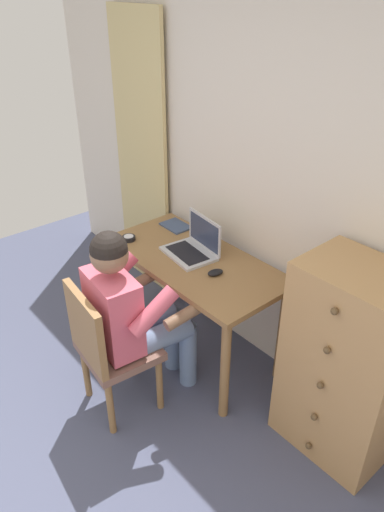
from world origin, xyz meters
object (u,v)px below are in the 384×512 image
object	(u,v)px
desk	(194,273)
desk_clock	(129,238)
chair	(107,346)
laptop	(194,246)
notebook_pad	(176,226)
computer_mouse	(215,272)
person_seated	(133,309)
dresser	(347,364)

from	to	relation	value
desk	desk_clock	size ratio (longest dim) A/B	13.73
chair	laptop	size ratio (longest dim) A/B	2.34
desk_clock	notebook_pad	size ratio (longest dim) A/B	0.43
desk	computer_mouse	world-z (taller)	computer_mouse
person_seated	chair	bearing A→B (deg)	-95.34
notebook_pad	chair	bearing A→B (deg)	-59.71
laptop	desk_clock	world-z (taller)	laptop
desk	laptop	bearing A→B (deg)	138.61
laptop	chair	bearing A→B (deg)	-80.33
person_seated	dresser	bearing A→B (deg)	32.84
desk	computer_mouse	xyz separation A→B (m)	(0.23, -0.03, 0.13)
desk	notebook_pad	world-z (taller)	notebook_pad
dresser	person_seated	xyz separation A→B (m)	(-0.99, -0.64, 0.10)
laptop	computer_mouse	distance (m)	0.29
chair	desk_clock	xyz separation A→B (m)	(-0.55, 0.54, 0.28)
person_seated	notebook_pad	xyz separation A→B (m)	(-0.51, 0.72, 0.09)
chair	computer_mouse	world-z (taller)	chair
person_seated	laptop	world-z (taller)	person_seated
chair	person_seated	xyz separation A→B (m)	(0.02, 0.18, 0.18)
dresser	desk_clock	bearing A→B (deg)	-169.67
laptop	desk_clock	size ratio (longest dim) A/B	4.09
laptop	computer_mouse	world-z (taller)	laptop
dresser	laptop	size ratio (longest dim) A/B	3.06
laptop	desk	bearing A→B (deg)	-41.39
desk	chair	world-z (taller)	chair
desk_clock	chair	bearing A→B (deg)	-44.39
desk	person_seated	world-z (taller)	person_seated
desk	dresser	xyz separation A→B (m)	(1.08, 0.11, -0.07)
laptop	desk_clock	distance (m)	0.47
desk	desk_clock	world-z (taller)	desk_clock
desk	chair	bearing A→B (deg)	-83.62
chair	person_seated	bearing A→B (deg)	84.66
chair	person_seated	world-z (taller)	person_seated
desk	dresser	bearing A→B (deg)	5.56
chair	computer_mouse	xyz separation A→B (m)	(0.15, 0.69, 0.28)
dresser	desk_clock	distance (m)	1.59
dresser	laptop	distance (m)	1.16
chair	laptop	bearing A→B (deg)	99.67
desk	person_seated	xyz separation A→B (m)	(0.10, -0.53, 0.03)
desk_clock	notebook_pad	world-z (taller)	desk_clock
chair	notebook_pad	bearing A→B (deg)	118.82
person_seated	laptop	xyz separation A→B (m)	(-0.15, 0.57, 0.13)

